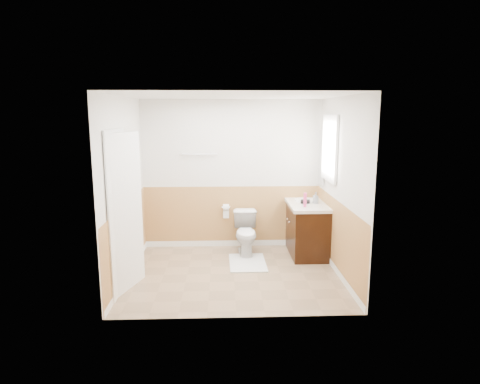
{
  "coord_description": "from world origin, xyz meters",
  "views": [
    {
      "loc": [
        -0.13,
        -5.65,
        2.27
      ],
      "look_at": [
        0.1,
        0.25,
        1.15
      ],
      "focal_mm": 31.1,
      "sensor_mm": 36.0,
      "label": 1
    }
  ],
  "objects_px": {
    "toilet": "(246,233)",
    "bath_mat": "(247,263)",
    "lotion_bottle": "(305,200)",
    "vanity_cabinet": "(306,229)",
    "soap_dispenser": "(316,198)"
  },
  "relations": [
    {
      "from": "toilet",
      "to": "vanity_cabinet",
      "type": "xyz_separation_m",
      "value": [
        0.99,
        0.01,
        0.06
      ]
    },
    {
      "from": "toilet",
      "to": "bath_mat",
      "type": "xyz_separation_m",
      "value": [
        0.0,
        -0.45,
        -0.33
      ]
    },
    {
      "from": "vanity_cabinet",
      "to": "lotion_bottle",
      "type": "bearing_deg",
      "value": -107.18
    },
    {
      "from": "lotion_bottle",
      "to": "soap_dispenser",
      "type": "relative_size",
      "value": 1.23
    },
    {
      "from": "lotion_bottle",
      "to": "soap_dispenser",
      "type": "height_order",
      "value": "lotion_bottle"
    },
    {
      "from": "toilet",
      "to": "lotion_bottle",
      "type": "relative_size",
      "value": 3.14
    },
    {
      "from": "toilet",
      "to": "bath_mat",
      "type": "bearing_deg",
      "value": -90.91
    },
    {
      "from": "vanity_cabinet",
      "to": "soap_dispenser",
      "type": "height_order",
      "value": "soap_dispenser"
    },
    {
      "from": "vanity_cabinet",
      "to": "lotion_bottle",
      "type": "xyz_separation_m",
      "value": [
        -0.1,
        -0.32,
        0.56
      ]
    },
    {
      "from": "bath_mat",
      "to": "soap_dispenser",
      "type": "bearing_deg",
      "value": 19.61
    },
    {
      "from": "toilet",
      "to": "vanity_cabinet",
      "type": "bearing_deg",
      "value": -0.24
    },
    {
      "from": "lotion_bottle",
      "to": "soap_dispenser",
      "type": "bearing_deg",
      "value": 49.42
    },
    {
      "from": "lotion_bottle",
      "to": "soap_dispenser",
      "type": "distance_m",
      "value": 0.34
    },
    {
      "from": "toilet",
      "to": "bath_mat",
      "type": "relative_size",
      "value": 0.86
    },
    {
      "from": "toilet",
      "to": "lotion_bottle",
      "type": "distance_m",
      "value": 1.13
    }
  ]
}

